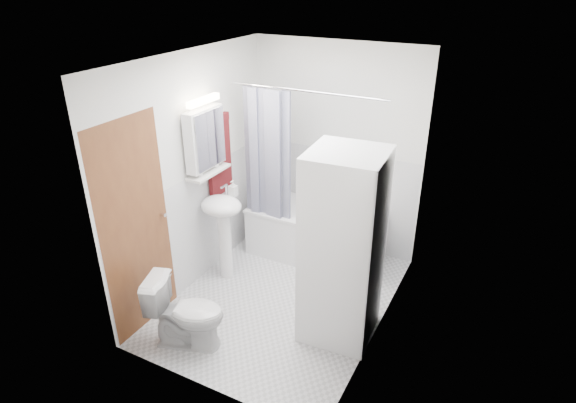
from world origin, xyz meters
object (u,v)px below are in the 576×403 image
at_px(washer_dryer, 342,248).
at_px(bathtub, 314,231).
at_px(sink, 223,219).
at_px(toilet, 187,313).

bearing_deg(washer_dryer, bathtub, 120.30).
height_order(bathtub, washer_dryer, washer_dryer).
distance_m(bathtub, sink, 1.14).
bearing_deg(sink, bathtub, 50.29).
height_order(sink, washer_dryer, washer_dryer).
bearing_deg(bathtub, washer_dryer, -55.57).
height_order(bathtub, toilet, toilet).
xyz_separation_m(sink, washer_dryer, (1.43, -0.26, 0.18)).
xyz_separation_m(bathtub, washer_dryer, (0.74, -1.09, 0.57)).
distance_m(sink, washer_dryer, 1.47).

